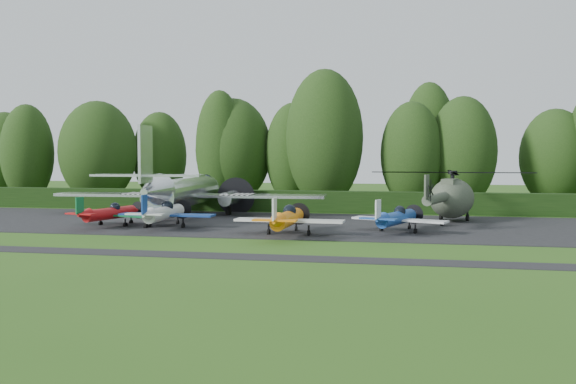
% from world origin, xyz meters
% --- Properties ---
extents(ground, '(160.00, 160.00, 0.00)m').
position_xyz_m(ground, '(0.00, 0.00, 0.00)').
color(ground, '#2C5618').
rests_on(ground, ground).
extents(apron, '(70.00, 18.00, 0.01)m').
position_xyz_m(apron, '(0.00, 10.00, 0.00)').
color(apron, black).
rests_on(apron, ground).
extents(taxiway_verge, '(70.00, 2.00, 0.00)m').
position_xyz_m(taxiway_verge, '(0.00, -6.00, 0.00)').
color(taxiway_verge, black).
rests_on(taxiway_verge, ground).
extents(hedgerow, '(90.00, 1.60, 2.00)m').
position_xyz_m(hedgerow, '(0.00, 21.00, 0.00)').
color(hedgerow, black).
rests_on(hedgerow, ground).
extents(transport_plane, '(24.63, 18.89, 7.89)m').
position_xyz_m(transport_plane, '(-7.72, 14.20, 2.20)').
color(transport_plane, silver).
rests_on(transport_plane, ground).
extents(light_plane_red, '(6.48, 6.81, 2.49)m').
position_xyz_m(light_plane_red, '(-10.38, 5.73, 1.04)').
color(light_plane_red, '#B51014').
rests_on(light_plane_red, ground).
extents(light_plane_white, '(7.21, 7.58, 2.77)m').
position_xyz_m(light_plane_white, '(-5.94, 5.51, 1.15)').
color(light_plane_white, silver).
rests_on(light_plane_white, ground).
extents(light_plane_orange, '(7.45, 7.83, 2.86)m').
position_xyz_m(light_plane_orange, '(3.83, 2.96, 1.19)').
color(light_plane_orange, orange).
rests_on(light_plane_orange, ground).
extents(light_plane_blue, '(6.75, 7.09, 2.59)m').
position_xyz_m(light_plane_blue, '(10.95, 5.93, 1.08)').
color(light_plane_blue, '#19459A').
rests_on(light_plane_blue, ground).
extents(helicopter, '(12.86, 15.06, 4.14)m').
position_xyz_m(helicopter, '(15.11, 14.17, 2.23)').
color(helicopter, '#3C4636').
rests_on(helicopter, ground).
extents(sign_board, '(2.92, 0.11, 1.64)m').
position_xyz_m(sign_board, '(25.07, 20.50, 1.11)').
color(sign_board, '#3F3326').
rests_on(sign_board, ground).
extents(tree_0, '(6.43, 6.43, 10.96)m').
position_xyz_m(tree_0, '(11.75, 29.16, 5.46)').
color(tree_0, black).
rests_on(tree_0, ground).
extents(tree_1, '(7.85, 7.85, 10.61)m').
position_xyz_m(tree_1, '(-36.93, 31.20, 5.30)').
color(tree_1, black).
rests_on(tree_1, ground).
extents(tree_2, '(6.15, 6.15, 11.20)m').
position_xyz_m(tree_2, '(-1.23, 31.30, 5.58)').
color(tree_2, black).
rests_on(tree_2, ground).
extents(tree_3, '(6.50, 6.50, 10.60)m').
position_xyz_m(tree_3, '(-18.37, 34.56, 5.29)').
color(tree_3, black).
rests_on(tree_3, ground).
extents(tree_5, '(7.07, 7.07, 11.53)m').
position_xyz_m(tree_5, '(17.00, 30.50, 5.75)').
color(tree_5, black).
rests_on(tree_5, ground).
extents(tree_6, '(8.62, 8.62, 11.81)m').
position_xyz_m(tree_6, '(-8.17, 31.51, 5.90)').
color(tree_6, black).
rests_on(tree_6, ground).
extents(tree_7, '(8.77, 8.77, 11.54)m').
position_xyz_m(tree_7, '(-23.39, 28.66, 5.76)').
color(tree_7, black).
rests_on(tree_7, ground).
extents(tree_8, '(8.10, 8.10, 14.36)m').
position_xyz_m(tree_8, '(2.79, 27.82, 7.17)').
color(tree_8, black).
rests_on(tree_8, ground).
extents(tree_9, '(5.98, 5.98, 11.26)m').
position_xyz_m(tree_9, '(-32.01, 28.12, 5.61)').
color(tree_9, black).
rests_on(tree_9, ground).
extents(tree_10, '(7.37, 7.37, 10.37)m').
position_xyz_m(tree_10, '(26.85, 34.41, 5.17)').
color(tree_10, black).
rests_on(tree_10, ground).
extents(tree_12, '(5.35, 5.35, 12.59)m').
position_xyz_m(tree_12, '(-9.26, 29.79, 6.27)').
color(tree_12, black).
rests_on(tree_12, ground).
extents(tree_13, '(6.04, 6.04, 13.48)m').
position_xyz_m(tree_13, '(13.57, 34.36, 6.72)').
color(tree_13, black).
rests_on(tree_13, ground).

